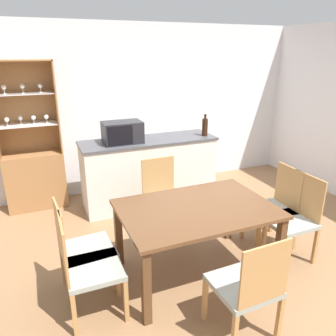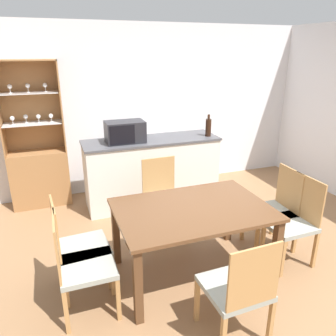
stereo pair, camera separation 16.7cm
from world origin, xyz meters
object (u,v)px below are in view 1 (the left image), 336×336
Objects in this scene: dining_table at (196,216)px; dining_chair_side_left_far at (82,249)px; dining_chair_head_far at (164,199)px; dining_chair_head_near at (247,287)px; dining_chair_side_right_far at (274,207)px; wine_bottle at (205,127)px; dining_chair_side_right_near at (293,219)px; dining_chair_side_left_near at (87,268)px; microwave at (122,132)px; display_cabinet at (34,168)px.

dining_table is 1.10m from dining_chair_side_left_far.
dining_chair_head_far is 1.00× the size of dining_chair_head_near.
wine_bottle is at bearing 6.76° from dining_chair_side_right_far.
dining_chair_side_right_near is 1.29m from dining_chair_head_near.
dining_chair_head_near reaches higher than dining_table.
dining_chair_side_right_near is 1.00× the size of dining_chair_head_near.
dining_chair_side_left_near is at bearing -139.03° from wine_bottle.
dining_chair_side_left_far is 1.00× the size of dining_chair_head_near.
dining_chair_side_right_far is (1.08, 0.15, -0.18)m from dining_table.
wine_bottle reaches higher than microwave.
wine_bottle is (0.97, 0.78, 0.64)m from dining_chair_head_far.
wine_bottle is (2.37, -0.63, 0.52)m from display_cabinet.
dining_chair_side_right_far is at bearing -49.81° from microwave.
display_cabinet is at bearing 44.89° from dining_chair_side_right_near.
microwave is (1.16, -0.54, 0.54)m from display_cabinet.
microwave is at bearing 98.11° from dining_table.
wine_bottle is at bearing 2.57° from dining_chair_side_right_near.
microwave is (0.84, 1.57, 0.65)m from dining_chair_side_left_far.
dining_chair_side_left_near is (-2.16, -0.30, 0.00)m from dining_chair_side_right_far.
dining_chair_head_far is 1.11m from microwave.
display_cabinet is at bearing 112.70° from dining_chair_head_near.
microwave is (0.84, 1.87, 0.65)m from dining_chair_side_left_near.
dining_chair_head_far is (1.08, 0.70, 0.00)m from dining_chair_side_left_far.
dining_chair_side_right_far is 0.30m from dining_chair_side_right_near.
dining_chair_head_near is (0.00, -0.85, -0.18)m from dining_table.
dining_chair_head_near is (0.00, -1.70, 0.00)m from dining_chair_head_far.
dining_chair_head_near is (-1.08, -0.70, 0.00)m from dining_chair_side_right_near.
dining_chair_side_left_near is 2.16m from dining_chair_side_right_near.
display_cabinet is at bearing 165.20° from wine_bottle.
dining_chair_side_left_near is at bearing 100.24° from dining_chair_side_right_far.
dining_chair_side_right_far is at bearing 7.77° from dining_table.
wine_bottle is (0.97, 1.63, 0.46)m from dining_table.
display_cabinet reaches higher than dining_chair_side_left_far.
dining_chair_side_right_far is 1.00× the size of dining_chair_head_near.
dining_table is at bearing 100.19° from dining_chair_side_right_far.
dining_chair_side_right_far is 2.15m from microwave.
display_cabinet is 3.41m from dining_chair_head_near.
dining_table is 1.57× the size of dining_chair_side_right_near.
dining_chair_side_left_near is at bearing -114.14° from microwave.
dining_chair_side_left_far is at bearing 92.46° from dining_chair_side_right_far.
display_cabinet is 3.26m from dining_chair_side_right_far.
dining_chair_side_left_far is at bearing 31.70° from dining_chair_head_far.
dining_table is 2.81× the size of microwave.
dining_chair_side_right_near is (0.00, -0.30, 0.00)m from dining_chair_side_right_far.
dining_chair_side_left_near is 1.00× the size of dining_chair_side_right_near.
dining_table is 0.87m from dining_chair_head_far.
display_cabinet is 2.14m from dining_chair_side_left_far.
dining_chair_head_near is 1.79× the size of microwave.
microwave is at bearing 156.13° from dining_chair_side_left_near.
wine_bottle reaches higher than dining_table.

